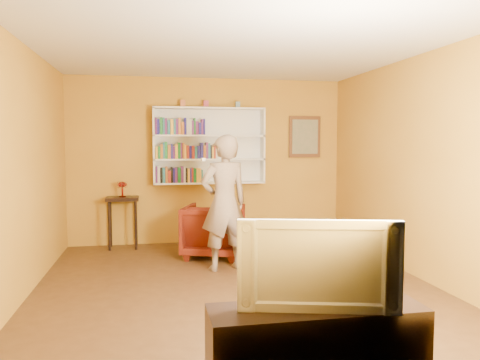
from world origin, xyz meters
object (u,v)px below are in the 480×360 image
Objects in this scene: bookshelf at (209,146)px; tv_cabinet at (316,345)px; ruby_lustre at (122,186)px; person at (224,203)px; console_table at (123,206)px; television at (317,263)px; armchair at (214,231)px.

tv_cabinet is at bearing -88.06° from bookshelf.
person reaches higher than ruby_lustre.
television reaches higher than console_table.
bookshelf is at bearing 6.62° from console_table.
television is (0.21, -3.69, 0.45)m from armchair.
tv_cabinet is (0.16, -4.66, -1.33)m from bookshelf.
tv_cabinet is at bearing -71.18° from ruby_lustre.
bookshelf is 1.51m from ruby_lustre.
tv_cabinet is 0.57m from television.
tv_cabinet is (1.53, -4.50, -0.40)m from console_table.
television reaches higher than ruby_lustre.
console_table is at bearing 108.82° from tv_cabinet.
console_table is 4.76m from television.
tv_cabinet is (0.17, -2.97, -0.61)m from person.
armchair is at bearing -31.53° from console_table.
armchair is at bearing 93.33° from tv_cabinet.
bookshelf reaches higher than ruby_lustre.
armchair reaches higher than tv_cabinet.
armchair is (1.32, -0.81, -0.60)m from ruby_lustre.
console_table is 0.31m from ruby_lustre.
person is 1.64× the size of television.
bookshelf reaches higher than armchair.
armchair is 3.70m from tv_cabinet.
tv_cabinet is (1.53, -4.50, -0.72)m from ruby_lustre.
television is (0.17, -2.97, -0.04)m from person.
television is (1.53, -4.50, 0.17)m from console_table.
ruby_lustre is 4.76m from television.
television is at bearing 0.00° from tv_cabinet.
person is at bearing -48.27° from console_table.
console_table reaches higher than tv_cabinet.
bookshelf is 1.69× the size of television.
bookshelf is 2.23× the size of console_table.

